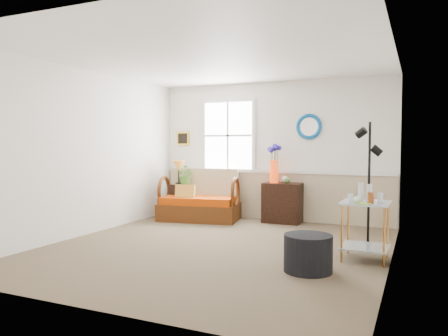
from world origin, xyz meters
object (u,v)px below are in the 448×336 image
at_px(side_table, 365,231).
at_px(ottoman, 308,253).
at_px(floor_lamp, 369,186).
at_px(lamp_stand, 181,201).
at_px(cabinet, 283,203).
at_px(loveseat, 199,195).

distance_m(side_table, ottoman, 0.95).
bearing_deg(floor_lamp, side_table, -74.31).
relative_size(lamp_stand, cabinet, 0.89).
height_order(loveseat, floor_lamp, floor_lamp).
bearing_deg(ottoman, side_table, 55.99).
distance_m(lamp_stand, side_table, 4.12).
relative_size(cabinet, side_table, 1.01).
height_order(loveseat, ottoman, loveseat).
relative_size(loveseat, ottoman, 2.68).
xyz_separation_m(lamp_stand, cabinet, (2.00, 0.22, 0.04)).
height_order(loveseat, cabinet, loveseat).
relative_size(floor_lamp, ottoman, 3.18).
bearing_deg(ottoman, cabinet, 111.82).
xyz_separation_m(loveseat, side_table, (3.18, -1.71, -0.11)).
bearing_deg(floor_lamp, ottoman, -96.87).
bearing_deg(loveseat, lamp_stand, 150.97).
xyz_separation_m(cabinet, side_table, (1.67, -2.09, -0.00)).
distance_m(floor_lamp, ottoman, 1.59).
height_order(lamp_stand, floor_lamp, floor_lamp).
relative_size(side_table, floor_lamp, 0.42).
bearing_deg(lamp_stand, floor_lamp, -19.48).
bearing_deg(loveseat, floor_lamp, -30.06).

